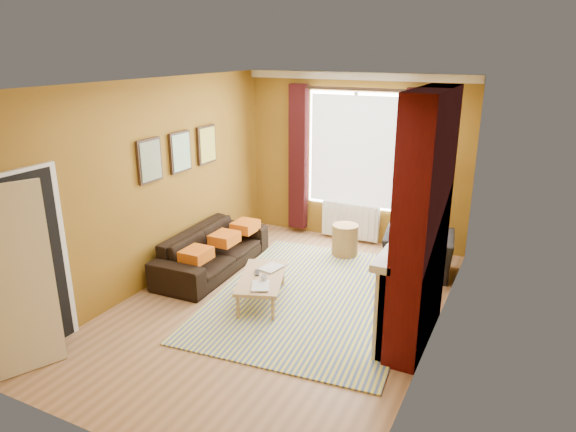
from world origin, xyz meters
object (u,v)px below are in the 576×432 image
object	(u,v)px
coffee_table	(262,279)
floor_lamp	(442,179)
armchair	(418,254)
wicker_stool	(345,240)
sofa	(213,250)

from	to	relation	value
coffee_table	floor_lamp	world-z (taller)	floor_lamp
coffee_table	floor_lamp	size ratio (longest dim) A/B	0.71
floor_lamp	armchair	bearing A→B (deg)	-107.02
coffee_table	wicker_stool	distance (m)	2.00
coffee_table	sofa	bearing A→B (deg)	133.63
coffee_table	floor_lamp	distance (m)	3.07
sofa	coffee_table	xyz separation A→B (m)	(1.16, -0.58, 0.02)
wicker_stool	floor_lamp	world-z (taller)	floor_lamp
armchair	floor_lamp	xyz separation A→B (m)	(0.16, 0.52, 1.02)
armchair	floor_lamp	bearing A→B (deg)	-115.91
wicker_stool	floor_lamp	distance (m)	1.76
sofa	floor_lamp	bearing A→B (deg)	-62.12
sofa	floor_lamp	size ratio (longest dim) A/B	1.24
sofa	wicker_stool	size ratio (longest dim) A/B	3.98
armchair	coffee_table	bearing A→B (deg)	38.54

